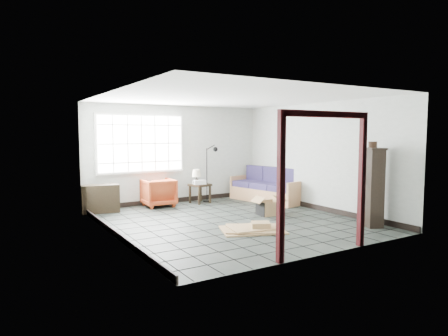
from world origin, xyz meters
TOP-DOWN VIEW (x-y plane):
  - ground at (0.00, 0.00)m, footprint 5.50×5.50m
  - room_shell at (0.00, 0.03)m, footprint 5.02×5.52m
  - window_panel at (-1.00, 2.70)m, footprint 2.32×0.08m
  - doorway_trim at (0.00, -2.70)m, footprint 1.80×0.08m
  - futon_sofa at (2.21, 1.58)m, footprint 1.20×2.22m
  - armchair at (-0.68, 2.40)m, footprint 0.78×0.73m
  - side_table at (0.45, 2.26)m, footprint 0.56×0.56m
  - table_lamp at (0.38, 2.32)m, footprint 0.28×0.28m
  - projector at (0.41, 2.22)m, footprint 0.36×0.31m
  - floor_lamp at (0.85, 2.36)m, footprint 0.42×0.27m
  - console_shelf at (-2.15, 2.33)m, footprint 0.89×0.44m
  - tall_shelf at (2.15, -1.90)m, footprint 0.47×0.52m
  - pot at (2.13, -1.88)m, footprint 0.22×0.22m
  - open_box at (1.09, 0.09)m, footprint 0.79×0.41m
  - cardboard_pile at (-0.08, -0.96)m, footprint 1.40×1.20m

SIDE VIEW (x-z plane):
  - ground at x=0.00m, z-range 0.00..0.00m
  - cardboard_pile at x=-0.08m, z-range -0.04..0.13m
  - open_box at x=1.09m, z-range -0.06..0.38m
  - console_shelf at x=-2.15m, z-range 0.00..0.66m
  - futon_sofa at x=2.21m, z-range -0.13..0.80m
  - armchair at x=-0.68m, z-range 0.00..0.78m
  - side_table at x=0.45m, z-range 0.17..0.69m
  - projector at x=0.41m, z-range 0.52..0.63m
  - table_lamp at x=0.38m, z-range 0.59..0.98m
  - tall_shelf at x=2.15m, z-range 0.01..1.59m
  - floor_lamp at x=0.85m, z-range 0.05..1.61m
  - doorway_trim at x=0.00m, z-range 0.28..2.48m
  - window_panel at x=-1.00m, z-range 0.84..2.36m
  - pot at x=2.13m, z-range 1.58..1.70m
  - room_shell at x=0.00m, z-range 0.37..2.98m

